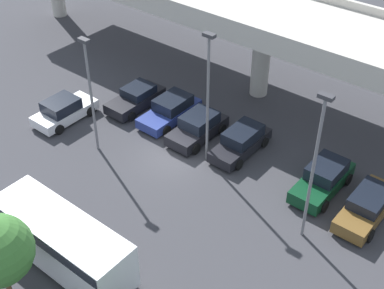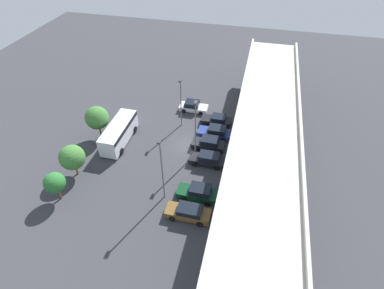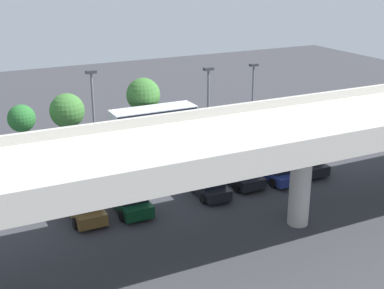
{
  "view_description": "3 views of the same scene",
  "coord_description": "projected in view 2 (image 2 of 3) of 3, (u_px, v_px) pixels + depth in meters",
  "views": [
    {
      "loc": [
        17.14,
        -19.14,
        20.47
      ],
      "look_at": [
        1.45,
        0.25,
        1.57
      ],
      "focal_mm": 50.0,
      "sensor_mm": 36.0,
      "label": 1
    },
    {
      "loc": [
        30.08,
        7.66,
        27.21
      ],
      "look_at": [
        2.31,
        1.0,
        2.25
      ],
      "focal_mm": 28.0,
      "sensor_mm": 36.0,
      "label": 2
    },
    {
      "loc": [
        18.94,
        32.99,
        15.31
      ],
      "look_at": [
        2.25,
        -0.23,
        2.39
      ],
      "focal_mm": 50.0,
      "sensor_mm": 36.0,
      "label": 3
    }
  ],
  "objects": [
    {
      "name": "ground_plane",
      "position": [
        189.0,
        145.0,
        41.27
      ],
      "size": [
        94.47,
        94.47,
        0.0
      ],
      "primitive_type": "plane",
      "color": "#38383D"
    },
    {
      "name": "highway_overpass",
      "position": [
        267.0,
        121.0,
        35.79
      ],
      "size": [
        45.35,
        7.54,
        6.96
      ],
      "color": "#BCB7AD",
      "rests_on": "ground_plane"
    },
    {
      "name": "parked_car_0",
      "position": [
        193.0,
        106.0,
        47.09
      ],
      "size": [
        2.2,
        4.4,
        1.6
      ],
      "rotation": [
        0.0,
        0.0,
        1.57
      ],
      "color": "silver",
      "rests_on": "ground_plane"
    },
    {
      "name": "parked_car_1",
      "position": [
        217.0,
        120.0,
        44.46
      ],
      "size": [
        2.1,
        4.38,
        1.47
      ],
      "rotation": [
        0.0,
        0.0,
        -1.57
      ],
      "color": "black",
      "rests_on": "ground_plane"
    },
    {
      "name": "parked_car_2",
      "position": [
        215.0,
        132.0,
        42.25
      ],
      "size": [
        2.18,
        4.65,
        1.59
      ],
      "rotation": [
        0.0,
        0.0,
        -1.57
      ],
      "color": "navy",
      "rests_on": "ground_plane"
    },
    {
      "name": "parked_car_3",
      "position": [
        208.0,
        143.0,
        40.33
      ],
      "size": [
        2.16,
        4.34,
        1.66
      ],
      "rotation": [
        0.0,
        0.0,
        -1.57
      ],
      "color": "black",
      "rests_on": "ground_plane"
    },
    {
      "name": "parked_car_4",
      "position": [
        208.0,
        159.0,
        38.05
      ],
      "size": [
        2.0,
        4.54,
        1.6
      ],
      "rotation": [
        0.0,
        0.0,
        -1.57
      ],
      "color": "black",
      "rests_on": "ground_plane"
    },
    {
      "name": "parked_car_5",
      "position": [
        198.0,
        192.0,
        33.92
      ],
      "size": [
        2.11,
        4.63,
        1.7
      ],
      "rotation": [
        0.0,
        0.0,
        -1.57
      ],
      "color": "#0C381E",
      "rests_on": "ground_plane"
    },
    {
      "name": "parked_car_6",
      "position": [
        188.0,
        212.0,
        31.94
      ],
      "size": [
        2.05,
        4.82,
        1.54
      ],
      "rotation": [
        0.0,
        0.0,
        -1.57
      ],
      "color": "brown",
      "rests_on": "ground_plane"
    },
    {
      "name": "shuttle_bus",
      "position": [
        119.0,
        132.0,
        40.78
      ],
      "size": [
        7.71,
        2.72,
        2.82
      ],
      "color": "silver",
      "rests_on": "ground_plane"
    },
    {
      "name": "lamp_post_near_aisle",
      "position": [
        162.0,
        166.0,
        31.21
      ],
      "size": [
        0.7,
        0.35,
        8.5
      ],
      "color": "slate",
      "rests_on": "ground_plane"
    },
    {
      "name": "lamp_post_mid_lot",
      "position": [
        195.0,
        126.0,
        36.56
      ],
      "size": [
        0.7,
        0.35,
        8.34
      ],
      "color": "slate",
      "rests_on": "ground_plane"
    },
    {
      "name": "lamp_post_by_overpass",
      "position": [
        181.0,
        100.0,
        41.79
      ],
      "size": [
        0.7,
        0.35,
        7.53
      ],
      "color": "slate",
      "rests_on": "ground_plane"
    },
    {
      "name": "tree_front_left",
      "position": [
        97.0,
        118.0,
        40.41
      ],
      "size": [
        3.18,
        3.18,
        4.93
      ],
      "color": "brown",
      "rests_on": "ground_plane"
    },
    {
      "name": "tree_front_centre",
      "position": [
        72.0,
        157.0,
        35.34
      ],
      "size": [
        3.05,
        3.05,
        4.33
      ],
      "color": "brown",
      "rests_on": "ground_plane"
    },
    {
      "name": "tree_front_right",
      "position": [
        55.0,
        183.0,
        32.57
      ],
      "size": [
        2.35,
        2.35,
        3.82
      ],
      "color": "brown",
      "rests_on": "ground_plane"
    }
  ]
}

